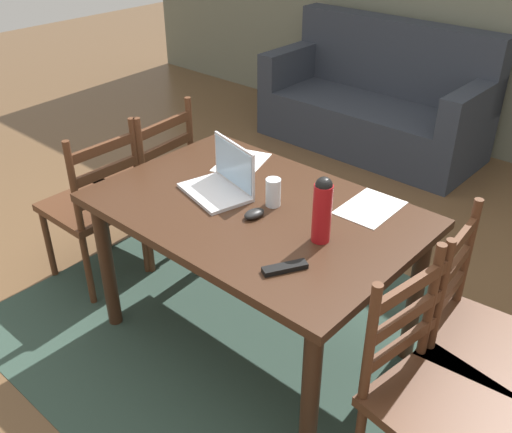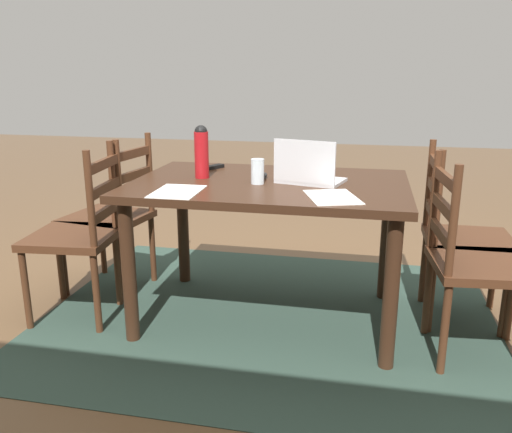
{
  "view_description": "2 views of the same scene",
  "coord_description": "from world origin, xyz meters",
  "px_view_note": "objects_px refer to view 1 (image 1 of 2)",
  "views": [
    {
      "loc": [
        1.45,
        -1.61,
        2.01
      ],
      "look_at": [
        -0.13,
        0.15,
        0.59
      ],
      "focal_mm": 40.42,
      "sensor_mm": 36.0,
      "label": 1
    },
    {
      "loc": [
        -0.49,
        2.63,
        1.33
      ],
      "look_at": [
        0.1,
        -0.12,
        0.53
      ],
      "focal_mm": 37.28,
      "sensor_mm": 36.0,
      "label": 2
    }
  ],
  "objects_px": {
    "chair_left_far": "(150,182)",
    "laptop": "(223,180)",
    "dining_table": "(255,226)",
    "drinking_glass": "(273,192)",
    "chair_left_near": "(95,206)",
    "couch": "(376,104)",
    "water_bottle": "(322,208)",
    "chair_right_far": "(479,342)",
    "computer_mouse": "(254,214)",
    "tv_remote": "(285,268)",
    "chair_right_near": "(435,398)"
  },
  "relations": [
    {
      "from": "chair_left_far",
      "to": "water_bottle",
      "type": "bearing_deg",
      "value": -9.1
    },
    {
      "from": "chair_right_far",
      "to": "couch",
      "type": "relative_size",
      "value": 0.53
    },
    {
      "from": "dining_table",
      "to": "tv_remote",
      "type": "height_order",
      "value": "tv_remote"
    },
    {
      "from": "dining_table",
      "to": "laptop",
      "type": "relative_size",
      "value": 3.85
    },
    {
      "from": "dining_table",
      "to": "chair_right_near",
      "type": "xyz_separation_m",
      "value": [
        0.99,
        -0.18,
        -0.2
      ]
    },
    {
      "from": "chair_right_far",
      "to": "chair_right_near",
      "type": "xyz_separation_m",
      "value": [
        0.0,
        -0.37,
        0.0
      ]
    },
    {
      "from": "chair_left_near",
      "to": "chair_right_far",
      "type": "bearing_deg",
      "value": 10.68
    },
    {
      "from": "chair_right_far",
      "to": "chair_left_near",
      "type": "xyz_separation_m",
      "value": [
        -1.98,
        -0.37,
        0.0
      ]
    },
    {
      "from": "chair_right_far",
      "to": "tv_remote",
      "type": "distance_m",
      "value": 0.81
    },
    {
      "from": "dining_table",
      "to": "couch",
      "type": "relative_size",
      "value": 0.78
    },
    {
      "from": "couch",
      "to": "water_bottle",
      "type": "xyz_separation_m",
      "value": [
        1.22,
        -2.48,
        0.55
      ]
    },
    {
      "from": "dining_table",
      "to": "water_bottle",
      "type": "distance_m",
      "value": 0.44
    },
    {
      "from": "dining_table",
      "to": "drinking_glass",
      "type": "bearing_deg",
      "value": 51.96
    },
    {
      "from": "chair_right_far",
      "to": "chair_right_near",
      "type": "bearing_deg",
      "value": -89.96
    },
    {
      "from": "couch",
      "to": "laptop",
      "type": "bearing_deg",
      "value": -75.13
    },
    {
      "from": "chair_left_far",
      "to": "tv_remote",
      "type": "bearing_deg",
      "value": -18.62
    },
    {
      "from": "drinking_glass",
      "to": "tv_remote",
      "type": "relative_size",
      "value": 0.74
    },
    {
      "from": "chair_right_near",
      "to": "couch",
      "type": "xyz_separation_m",
      "value": [
        -1.84,
        2.64,
        -0.11
      ]
    },
    {
      "from": "water_bottle",
      "to": "tv_remote",
      "type": "height_order",
      "value": "water_bottle"
    },
    {
      "from": "chair_right_far",
      "to": "laptop",
      "type": "bearing_deg",
      "value": -171.55
    },
    {
      "from": "chair_left_near",
      "to": "couch",
      "type": "bearing_deg",
      "value": 86.94
    },
    {
      "from": "chair_left_far",
      "to": "computer_mouse",
      "type": "xyz_separation_m",
      "value": [
        1.05,
        -0.26,
        0.31
      ]
    },
    {
      "from": "chair_left_near",
      "to": "water_bottle",
      "type": "relative_size",
      "value": 3.43
    },
    {
      "from": "water_bottle",
      "to": "chair_left_far",
      "type": "bearing_deg",
      "value": 170.9
    },
    {
      "from": "laptop",
      "to": "drinking_glass",
      "type": "relative_size",
      "value": 2.9
    },
    {
      "from": "computer_mouse",
      "to": "chair_left_near",
      "type": "bearing_deg",
      "value": -167.37
    },
    {
      "from": "chair_left_far",
      "to": "laptop",
      "type": "distance_m",
      "value": 0.89
    },
    {
      "from": "couch",
      "to": "chair_left_near",
      "type": "bearing_deg",
      "value": -93.06
    },
    {
      "from": "water_bottle",
      "to": "computer_mouse",
      "type": "relative_size",
      "value": 2.77
    },
    {
      "from": "laptop",
      "to": "chair_right_far",
      "type": "bearing_deg",
      "value": 8.45
    },
    {
      "from": "chair_left_near",
      "to": "drinking_glass",
      "type": "relative_size",
      "value": 7.55
    },
    {
      "from": "chair_left_near",
      "to": "laptop",
      "type": "xyz_separation_m",
      "value": [
        0.79,
        0.2,
        0.36
      ]
    },
    {
      "from": "water_bottle",
      "to": "drinking_glass",
      "type": "bearing_deg",
      "value": 164.67
    },
    {
      "from": "chair_right_near",
      "to": "water_bottle",
      "type": "bearing_deg",
      "value": 165.75
    },
    {
      "from": "laptop",
      "to": "drinking_glass",
      "type": "height_order",
      "value": "laptop"
    },
    {
      "from": "chair_right_near",
      "to": "water_bottle",
      "type": "relative_size",
      "value": 3.43
    },
    {
      "from": "chair_left_near",
      "to": "laptop",
      "type": "height_order",
      "value": "laptop"
    },
    {
      "from": "laptop",
      "to": "drinking_glass",
      "type": "bearing_deg",
      "value": 12.36
    },
    {
      "from": "chair_left_far",
      "to": "laptop",
      "type": "height_order",
      "value": "laptop"
    },
    {
      "from": "dining_table",
      "to": "drinking_glass",
      "type": "relative_size",
      "value": 11.16
    },
    {
      "from": "chair_left_far",
      "to": "computer_mouse",
      "type": "height_order",
      "value": "chair_left_far"
    },
    {
      "from": "chair_right_far",
      "to": "couch",
      "type": "xyz_separation_m",
      "value": [
        -1.84,
        2.27,
        -0.11
      ]
    },
    {
      "from": "tv_remote",
      "to": "drinking_glass",
      "type": "bearing_deg",
      "value": -15.69
    },
    {
      "from": "dining_table",
      "to": "chair_right_far",
      "type": "bearing_deg",
      "value": 10.58
    },
    {
      "from": "chair_right_far",
      "to": "drinking_glass",
      "type": "bearing_deg",
      "value": -172.6
    },
    {
      "from": "chair_right_far",
      "to": "chair_left_far",
      "type": "relative_size",
      "value": 1.0
    },
    {
      "from": "chair_left_near",
      "to": "computer_mouse",
      "type": "bearing_deg",
      "value": 6.56
    },
    {
      "from": "laptop",
      "to": "tv_remote",
      "type": "xyz_separation_m",
      "value": [
        0.59,
        -0.28,
        -0.05
      ]
    },
    {
      "from": "dining_table",
      "to": "chair_left_far",
      "type": "distance_m",
      "value": 1.03
    },
    {
      "from": "chair_left_far",
      "to": "drinking_glass",
      "type": "bearing_deg",
      "value": -7.13
    }
  ]
}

